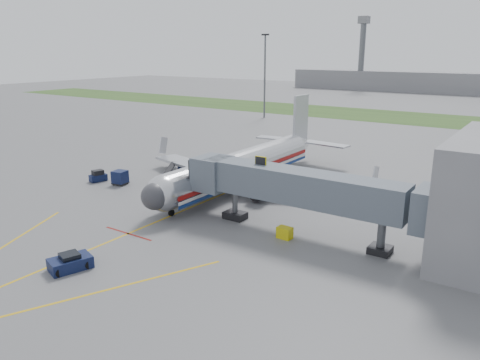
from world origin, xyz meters
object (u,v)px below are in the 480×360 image
Objects in this scene: pushback_tug at (70,263)px; belt_loader at (168,176)px; airliner at (242,166)px; ramp_worker at (171,195)px; baggage_tug at (98,176)px.

pushback_tug is 0.89× the size of belt_loader.
airliner reaches higher than belt_loader.
pushback_tug is 17.63m from ramp_worker.
belt_loader is 10.02m from ramp_worker.
belt_loader is at bearing 95.64° from ramp_worker.
belt_loader is (-11.78, 24.11, -0.08)m from pushback_tug.
airliner is 10.63m from belt_loader.
airliner is at bearing 27.47° from baggage_tug.
belt_loader is 2.38× the size of ramp_worker.
pushback_tug is (1.76, -26.92, -2.10)m from airliner.
pushback_tug is at bearing -63.96° from belt_loader.
pushback_tug is at bearing -86.25° from airliner.
airliner is 10.55m from ramp_worker.
airliner reaches higher than baggage_tug.
baggage_tug is 0.59× the size of belt_loader.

